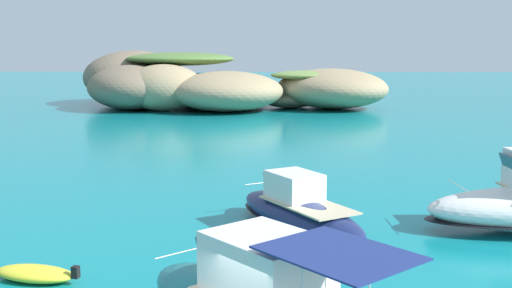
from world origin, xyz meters
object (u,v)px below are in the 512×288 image
object	(u,v)px
islet_large	(174,83)
dinghy_tender	(35,273)
islet_small	(326,89)
motorboat_navy	(299,212)

from	to	relation	value
islet_large	dinghy_tender	bearing A→B (deg)	-85.46
islet_large	islet_small	bearing A→B (deg)	-4.63
motorboat_navy	dinghy_tender	xyz separation A→B (m)	(-8.24, -5.34, -0.53)
dinghy_tender	motorboat_navy	bearing A→B (deg)	32.95
islet_large	dinghy_tender	world-z (taller)	islet_large
islet_large	islet_small	xyz separation A→B (m)	(18.92, -1.53, -0.55)
islet_small	motorboat_navy	world-z (taller)	islet_small
dinghy_tender	islet_large	bearing A→B (deg)	94.54
motorboat_navy	dinghy_tender	world-z (taller)	motorboat_navy
motorboat_navy	dinghy_tender	distance (m)	9.84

